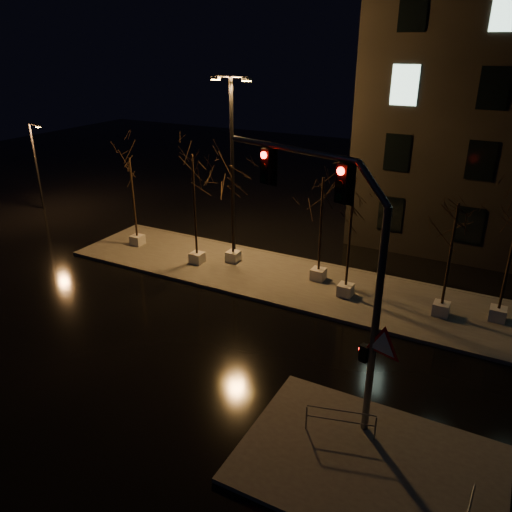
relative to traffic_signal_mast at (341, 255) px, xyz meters
The scene contains 13 objects.
ground 8.10m from the traffic_signal_mast, 161.85° to the left, with size 90.00×90.00×0.00m, color black.
median 11.11m from the traffic_signal_mast, 126.17° to the left, with size 22.00×5.00×0.15m, color #4E4C46.
sidewalk_corner 5.78m from the traffic_signal_mast, 42.92° to the right, with size 7.00×5.00×0.15m, color #4E4C46.
tree_0 16.50m from the traffic_signal_mast, 151.30° to the left, with size 1.80×1.80×5.07m.
tree_1 12.45m from the traffic_signal_mast, 143.64° to the left, with size 1.80×1.80×5.81m.
tree_2 11.98m from the traffic_signal_mast, 135.11° to the left, with size 1.80×1.80×5.20m.
tree_3 9.34m from the traffic_signal_mast, 113.70° to the left, with size 1.80×1.80×5.17m.
tree_4 7.87m from the traffic_signal_mast, 105.09° to the left, with size 1.80×1.80×4.92m.
tree_5 8.09m from the traffic_signal_mast, 74.74° to the left, with size 1.80×1.80×5.02m.
traffic_signal_mast is the anchor object (origin of this frame).
streetlight_main 13.09m from the traffic_signal_mast, 133.59° to the left, with size 2.28×0.44×9.12m.
streetlight_far 27.09m from the traffic_signal_mast, 157.40° to the left, with size 1.15×0.24×5.83m.
guard_rail_a 4.78m from the traffic_signal_mast, 55.88° to the right, with size 1.97×0.55×0.88m.
Camera 1 is at (9.60, -14.06, 10.73)m, focal length 35.00 mm.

